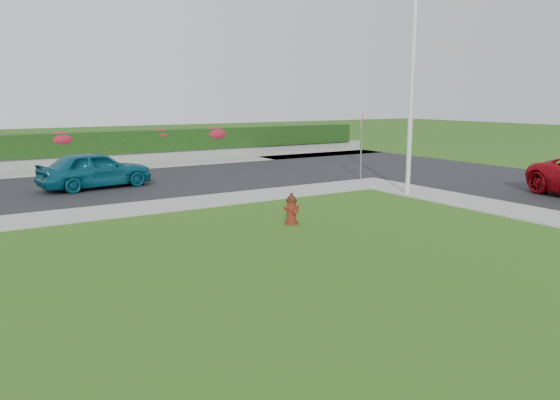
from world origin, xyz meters
TOP-DOWN VIEW (x-y plane):
  - ground at (0.00, 0.00)m, footprint 120.00×120.00m
  - street_far at (-5.00, 14.00)m, footprint 26.00×8.00m
  - sidewalk_far at (-6.00, 9.00)m, footprint 24.00×2.00m
  - curb_corner at (7.00, 9.00)m, footprint 2.00×2.00m
  - sidewalk_beyond at (-1.00, 19.00)m, footprint 34.00×2.00m
  - retaining_wall at (-1.00, 20.50)m, footprint 34.00×0.40m
  - hedge at (-1.00, 20.60)m, footprint 32.00×0.90m
  - fire_hydrant at (0.36, 4.78)m, footprint 0.43×0.41m
  - sedan_teal at (-2.65, 13.53)m, footprint 4.27×2.19m
  - utility_pole at (6.37, 6.43)m, footprint 0.16×0.16m
  - stop_sign at (7.09, 9.81)m, footprint 0.54×0.55m
  - flower_clump_d at (-2.47, 20.50)m, footprint 1.42×0.92m
  - flower_clump_e at (2.51, 20.50)m, footprint 1.15×0.74m
  - flower_clump_f at (5.64, 20.50)m, footprint 1.52×0.97m

SIDE VIEW (x-z plane):
  - ground at x=0.00m, z-range 0.00..0.00m
  - street_far at x=-5.00m, z-range 0.00..0.04m
  - sidewalk_far at x=-6.00m, z-range 0.00..0.04m
  - curb_corner at x=7.00m, z-range 0.00..0.04m
  - sidewalk_beyond at x=-1.00m, z-range 0.00..0.04m
  - retaining_wall at x=-1.00m, z-range 0.00..0.60m
  - fire_hydrant at x=0.36m, z-range -0.02..0.83m
  - sedan_teal at x=-2.65m, z-range 0.04..1.43m
  - hedge at x=-1.00m, z-range 0.60..1.70m
  - flower_clump_f at x=5.64m, z-range 1.02..1.78m
  - flower_clump_d at x=-2.47m, z-range 1.06..1.77m
  - flower_clump_e at x=2.51m, z-range 1.18..1.76m
  - stop_sign at x=7.09m, z-range 0.69..3.47m
  - utility_pole at x=6.37m, z-range 0.00..6.58m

